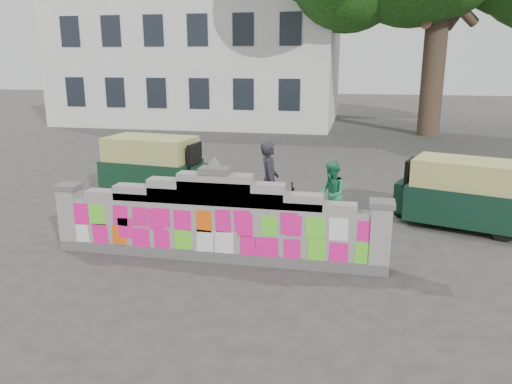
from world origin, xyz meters
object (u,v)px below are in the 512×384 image
cyclist_bike (269,207)px  cyclist_rider (269,191)px  rickshaw_right (461,192)px  rickshaw_left (154,166)px  pedestrian (331,194)px

cyclist_bike → cyclist_rider: cyclist_rider is taller
cyclist_bike → rickshaw_right: (4.23, 1.03, 0.30)m
cyclist_bike → rickshaw_left: bearing=47.6°
cyclist_bike → pedestrian: pedestrian is taller
cyclist_bike → rickshaw_left: size_ratio=0.64×
cyclist_rider → pedestrian: size_ratio=1.16×
cyclist_rider → rickshaw_left: size_ratio=0.57×
pedestrian → rickshaw_right: size_ratio=0.52×
pedestrian → rickshaw_left: bearing=-122.7°
rickshaw_left → cyclist_bike: bearing=-23.6°
cyclist_rider → rickshaw_left: 4.23m
rickshaw_left → rickshaw_right: size_ratio=1.06×
cyclist_bike → pedestrian: 1.45m
cyclist_bike → rickshaw_right: 4.36m
rickshaw_right → pedestrian: bearing=29.3°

